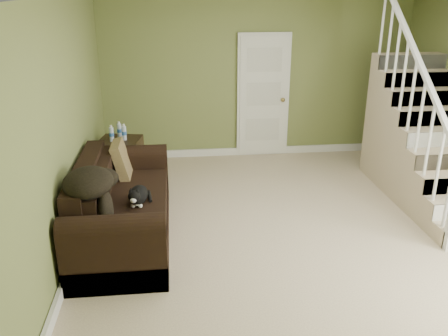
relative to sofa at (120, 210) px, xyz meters
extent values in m
cube|color=tan|center=(2.02, -0.06, -0.34)|extent=(5.00, 5.50, 0.01)
cube|color=olive|center=(2.02, 2.69, 0.96)|extent=(5.00, 0.04, 2.60)
cube|color=olive|center=(2.02, -2.81, 0.96)|extent=(5.00, 0.04, 2.60)
cube|color=olive|center=(-0.48, -0.06, 0.96)|extent=(0.04, 5.50, 2.60)
cube|color=white|center=(2.02, 2.66, -0.28)|extent=(5.00, 0.04, 0.12)
cube|color=white|center=(-0.45, -0.06, -0.28)|extent=(0.04, 5.50, 0.12)
cube|color=white|center=(2.12, 2.65, 0.67)|extent=(0.86, 0.05, 2.02)
cube|color=white|center=(2.12, 2.63, 0.66)|extent=(0.78, 0.04, 1.96)
sphere|color=olive|center=(2.44, 2.59, 0.61)|extent=(0.07, 0.07, 0.07)
cylinder|color=white|center=(3.57, -0.26, 0.51)|extent=(0.04, 0.04, 0.90)
cylinder|color=white|center=(3.57, 0.01, 0.71)|extent=(0.04, 0.04, 0.90)
cube|color=tan|center=(4.02, 0.28, 0.06)|extent=(1.00, 0.27, 0.80)
cylinder|color=white|center=(3.57, 0.28, 0.91)|extent=(0.04, 0.04, 0.90)
cube|color=tan|center=(4.02, 0.55, 0.16)|extent=(1.00, 0.27, 1.00)
cylinder|color=white|center=(3.57, 0.55, 1.11)|extent=(0.04, 0.04, 0.90)
cube|color=tan|center=(4.02, 0.82, 0.26)|extent=(1.00, 0.27, 1.20)
cylinder|color=white|center=(3.57, 0.82, 1.31)|extent=(0.04, 0.04, 0.90)
cube|color=tan|center=(4.02, 1.09, 0.36)|extent=(1.00, 0.27, 1.40)
cylinder|color=white|center=(3.57, 1.09, 1.51)|extent=(0.04, 0.04, 0.90)
cube|color=tan|center=(4.02, 1.36, 0.46)|extent=(1.00, 0.27, 1.60)
cylinder|color=white|center=(3.57, 1.36, 1.71)|extent=(0.04, 0.04, 0.90)
cube|color=tan|center=(4.02, 1.63, 0.56)|extent=(1.00, 0.27, 1.80)
cylinder|color=white|center=(3.57, 1.63, 1.91)|extent=(0.04, 0.04, 0.90)
cube|color=white|center=(3.57, 0.55, 1.56)|extent=(0.06, 2.46, 1.84)
cube|color=black|center=(0.05, 0.00, -0.21)|extent=(0.98, 2.26, 0.26)
cube|color=black|center=(0.15, 0.00, 0.03)|extent=(0.74, 1.71, 0.23)
cube|color=black|center=(0.05, -1.00, -0.02)|extent=(0.98, 0.26, 0.64)
cube|color=black|center=(0.05, 1.00, -0.02)|extent=(0.98, 0.26, 0.64)
cylinder|color=black|center=(0.05, -1.00, 0.30)|extent=(0.98, 0.26, 0.26)
cylinder|color=black|center=(0.05, 1.00, 0.30)|extent=(0.98, 0.26, 0.26)
cube|color=black|center=(-0.34, 0.00, 0.23)|extent=(0.21, 1.75, 0.65)
cube|color=black|center=(-0.18, 0.00, 0.31)|extent=(0.14, 1.69, 0.36)
cube|color=black|center=(-0.13, 1.59, 0.00)|extent=(0.65, 0.65, 0.67)
cylinder|color=silver|center=(-0.22, 1.52, 0.43)|extent=(0.06, 0.06, 0.20)
cylinder|color=#2F66B7|center=(-0.22, 1.52, 0.43)|extent=(0.07, 0.07, 0.05)
cylinder|color=white|center=(-0.22, 1.52, 0.55)|extent=(0.03, 0.03, 0.03)
cylinder|color=silver|center=(-0.05, 1.56, 0.43)|extent=(0.06, 0.06, 0.20)
cylinder|color=#2F66B7|center=(-0.05, 1.56, 0.43)|extent=(0.07, 0.07, 0.05)
cylinder|color=white|center=(-0.05, 1.56, 0.55)|extent=(0.03, 0.03, 0.03)
cylinder|color=silver|center=(-0.13, 1.70, 0.43)|extent=(0.06, 0.06, 0.20)
cylinder|color=#2F66B7|center=(-0.13, 1.70, 0.43)|extent=(0.07, 0.07, 0.05)
cylinder|color=white|center=(-0.13, 1.70, 0.55)|extent=(0.03, 0.03, 0.03)
ellipsoid|color=black|center=(0.23, -0.15, 0.24)|extent=(0.25, 0.38, 0.19)
ellipsoid|color=white|center=(0.23, -0.23, 0.20)|extent=(0.13, 0.16, 0.10)
sphere|color=black|center=(0.23, -0.33, 0.30)|extent=(0.15, 0.15, 0.13)
ellipsoid|color=white|center=(0.23, -0.38, 0.28)|extent=(0.07, 0.06, 0.06)
cone|color=black|center=(0.19, -0.32, 0.37)|extent=(0.05, 0.06, 0.06)
cone|color=black|center=(0.27, -0.32, 0.37)|extent=(0.05, 0.06, 0.06)
cylinder|color=black|center=(0.33, -0.01, 0.16)|extent=(0.06, 0.27, 0.04)
ellipsoid|color=yellow|center=(0.27, -0.63, 0.17)|extent=(0.15, 0.17, 0.05)
cube|color=#47331C|center=(-0.02, 0.70, 0.34)|extent=(0.23, 0.47, 0.48)
ellipsoid|color=black|center=(-0.20, -0.58, 0.58)|extent=(0.51, 0.66, 0.26)
camera|label=1|loc=(0.65, -4.91, 2.36)|focal=38.00mm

